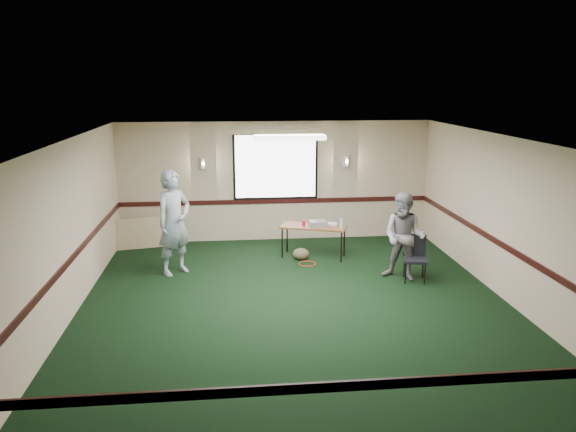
{
  "coord_description": "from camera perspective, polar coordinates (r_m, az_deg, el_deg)",
  "views": [
    {
      "loc": [
        -1.02,
        -8.45,
        3.58
      ],
      "look_at": [
        0.0,
        1.3,
        1.2
      ],
      "focal_mm": 35.0,
      "sensor_mm": 36.0,
      "label": 1
    }
  ],
  "objects": [
    {
      "name": "person_right",
      "position": [
        10.41,
        11.72,
        -2.07
      ],
      "size": [
        1.0,
        0.95,
        1.62
      ],
      "primitive_type": "imported",
      "rotation": [
        0.0,
        0.0,
        -0.6
      ],
      "color": "#6984A4",
      "rests_on": "ground"
    },
    {
      "name": "water_bottle",
      "position": [
        11.32,
        5.44,
        -0.8
      ],
      "size": [
        0.06,
        0.06,
        0.2
      ],
      "primitive_type": "cylinder",
      "color": "#91CDED",
      "rests_on": "folding_table"
    },
    {
      "name": "ground",
      "position": [
        9.24,
        0.85,
        -9.16
      ],
      "size": [
        8.0,
        8.0,
        0.0
      ],
      "primitive_type": "plane",
      "color": "black",
      "rests_on": "ground"
    },
    {
      "name": "folded_table",
      "position": [
        12.64,
        -14.78,
        -1.71
      ],
      "size": [
        1.31,
        0.45,
        0.67
      ],
      "primitive_type": "cube",
      "rotation": [
        -0.21,
        0.0,
        0.2
      ],
      "color": "tan",
      "rests_on": "ground"
    },
    {
      "name": "conference_chair",
      "position": [
        10.53,
        12.75,
        -3.8
      ],
      "size": [
        0.49,
        0.5,
        0.83
      ],
      "rotation": [
        0.0,
        0.0,
        -0.23
      ],
      "color": "black",
      "rests_on": "ground"
    },
    {
      "name": "folding_table",
      "position": [
        11.55,
        2.62,
        -1.24
      ],
      "size": [
        1.43,
        0.95,
        0.67
      ],
      "rotation": [
        0.0,
        0.0,
        -0.34
      ],
      "color": "brown",
      "rests_on": "ground"
    },
    {
      "name": "room_shell",
      "position": [
        10.81,
        -0.46,
        2.98
      ],
      "size": [
        8.0,
        8.02,
        8.0
      ],
      "color": "tan",
      "rests_on": "ground"
    },
    {
      "name": "projector",
      "position": [
        11.49,
        3.05,
        -0.78
      ],
      "size": [
        0.35,
        0.3,
        0.11
      ],
      "primitive_type": "cube",
      "rotation": [
        0.0,
        0.0,
        0.08
      ],
      "color": "gray",
      "rests_on": "folding_table"
    },
    {
      "name": "red_cup",
      "position": [
        11.53,
        1.6,
        -0.72
      ],
      "size": [
        0.07,
        0.07,
        0.11
      ],
      "primitive_type": "cylinder",
      "color": "red",
      "rests_on": "folding_table"
    },
    {
      "name": "duffel_bag",
      "position": [
        11.5,
        1.32,
        -3.87
      ],
      "size": [
        0.37,
        0.3,
        0.24
      ],
      "primitive_type": "ellipsoid",
      "rotation": [
        0.0,
        0.0,
        0.12
      ],
      "color": "#4B4B2B",
      "rests_on": "ground"
    },
    {
      "name": "person_left",
      "position": [
        10.68,
        -11.51,
        -0.67
      ],
      "size": [
        0.85,
        0.84,
        1.98
      ],
      "primitive_type": "imported",
      "rotation": [
        0.0,
        0.0,
        0.73
      ],
      "color": "teal",
      "rests_on": "ground"
    },
    {
      "name": "game_console",
      "position": [
        11.61,
        4.51,
        -0.82
      ],
      "size": [
        0.22,
        0.19,
        0.05
      ],
      "primitive_type": "cube",
      "rotation": [
        0.0,
        0.0,
        -0.23
      ],
      "color": "silver",
      "rests_on": "folding_table"
    },
    {
      "name": "cable_coil",
      "position": [
        11.26,
        1.98,
        -4.86
      ],
      "size": [
        0.46,
        0.46,
        0.02
      ],
      "primitive_type": "torus",
      "rotation": [
        0.0,
        0.0,
        0.37
      ],
      "color": "red",
      "rests_on": "ground"
    }
  ]
}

